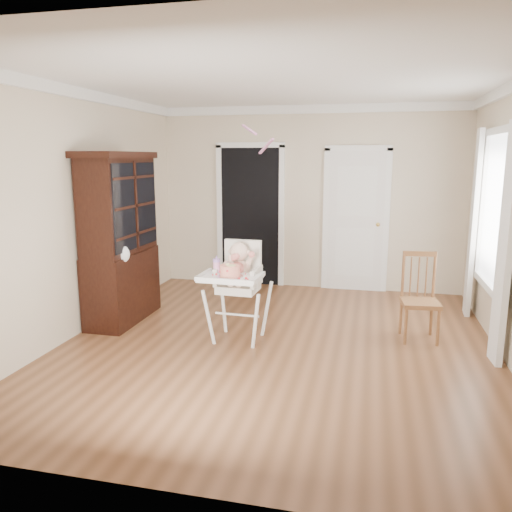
% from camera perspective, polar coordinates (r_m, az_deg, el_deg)
% --- Properties ---
extents(floor, '(5.00, 5.00, 0.00)m').
position_cam_1_polar(floor, '(5.41, 2.45, -10.03)').
color(floor, brown).
rests_on(floor, ground).
extents(ceiling, '(5.00, 5.00, 0.00)m').
position_cam_1_polar(ceiling, '(5.10, 2.72, 19.56)').
color(ceiling, white).
rests_on(ceiling, wall_back).
extents(wall_back, '(4.50, 0.00, 4.50)m').
position_cam_1_polar(wall_back, '(7.54, 6.07, 6.52)').
color(wall_back, beige).
rests_on(wall_back, floor).
extents(wall_left, '(0.00, 5.00, 5.00)m').
position_cam_1_polar(wall_left, '(5.91, -19.47, 4.66)').
color(wall_left, beige).
rests_on(wall_left, floor).
extents(crown_molding, '(4.50, 5.00, 0.12)m').
position_cam_1_polar(crown_molding, '(5.09, 2.71, 18.89)').
color(crown_molding, white).
rests_on(crown_molding, ceiling).
extents(doorway, '(1.06, 0.05, 2.22)m').
position_cam_1_polar(doorway, '(7.71, -0.66, 4.89)').
color(doorway, black).
rests_on(doorway, wall_back).
extents(closet_door, '(0.96, 0.09, 2.13)m').
position_cam_1_polar(closet_door, '(7.50, 11.33, 3.84)').
color(closet_door, white).
rests_on(closet_door, wall_back).
extents(window_right, '(0.13, 1.84, 2.30)m').
position_cam_1_polar(window_right, '(5.93, 25.29, 3.63)').
color(window_right, white).
rests_on(window_right, wall_right).
extents(high_chair, '(0.66, 0.80, 1.10)m').
position_cam_1_polar(high_chair, '(5.34, -2.06, -2.67)').
color(high_chair, white).
rests_on(high_chair, floor).
extents(baby, '(0.31, 0.24, 0.47)m').
position_cam_1_polar(baby, '(5.33, -1.97, -1.01)').
color(baby, beige).
rests_on(baby, high_chair).
extents(cake, '(0.27, 0.27, 0.13)m').
position_cam_1_polar(cake, '(5.07, -2.99, -1.72)').
color(cake, silver).
rests_on(cake, high_chair).
extents(sippy_cup, '(0.08, 0.08, 0.18)m').
position_cam_1_polar(sippy_cup, '(5.27, -4.53, -1.05)').
color(sippy_cup, pink).
rests_on(sippy_cup, high_chair).
extents(china_cabinet, '(0.53, 1.20, 2.02)m').
position_cam_1_polar(china_cabinet, '(6.16, -15.25, 1.98)').
color(china_cabinet, black).
rests_on(china_cabinet, floor).
extents(dining_chair, '(0.43, 0.43, 0.95)m').
position_cam_1_polar(dining_chair, '(5.71, 18.20, -4.76)').
color(dining_chair, brown).
rests_on(dining_chair, floor).
extents(streamer, '(0.29, 0.43, 0.15)m').
position_cam_1_polar(streamer, '(6.14, -0.78, 14.25)').
color(streamer, pink).
rests_on(streamer, ceiling).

